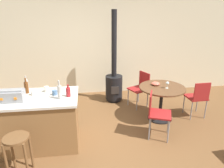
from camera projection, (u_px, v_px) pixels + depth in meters
name	position (u px, v px, depth m)	size (l,w,h in m)	color
ground_plane	(109.00, 142.00, 3.82)	(8.80, 8.80, 0.00)	brown
back_wall	(98.00, 46.00, 5.72)	(8.00, 0.10, 2.70)	beige
kitchen_island	(35.00, 121.00, 3.64)	(1.54, 0.88, 0.92)	olive
wooden_stool	(17.00, 147.00, 2.93)	(0.35, 0.35, 0.65)	brown
dining_table	(162.00, 95.00, 4.46)	(0.97, 0.97, 0.75)	black
folding_chair_near	(156.00, 111.00, 3.85)	(0.52, 0.52, 0.88)	maroon
folding_chair_far	(198.00, 96.00, 4.56)	(0.42, 0.42, 0.86)	maroon
folding_chair_left	(140.00, 87.00, 5.12)	(0.54, 0.54, 0.86)	maroon
wood_stove	(114.00, 81.00, 5.40)	(0.44, 0.45, 2.31)	black
toolbox	(11.00, 96.00, 3.30)	(0.41, 0.23, 0.20)	gray
bottle_0	(27.00, 85.00, 3.72)	(0.06, 0.06, 0.28)	#B7B2AD
bottle_1	(60.00, 92.00, 3.38)	(0.07, 0.07, 0.32)	#B7B2AD
bottle_2	(26.00, 87.00, 3.62)	(0.07, 0.07, 0.28)	#603314
bottle_3	(68.00, 92.00, 3.48)	(0.07, 0.07, 0.21)	maroon
cup_0	(34.00, 93.00, 3.55)	(0.11, 0.07, 0.09)	white
cup_1	(47.00, 89.00, 3.69)	(0.11, 0.08, 0.10)	white
cup_2	(55.00, 93.00, 3.56)	(0.12, 0.09, 0.09)	#4C7099
wine_glass	(167.00, 83.00, 4.30)	(0.07, 0.07, 0.14)	silver
serving_bowl	(155.00, 84.00, 4.50)	(0.18, 0.18, 0.07)	#DB6651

